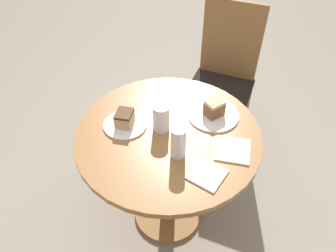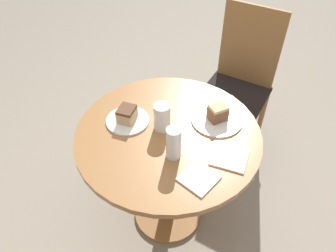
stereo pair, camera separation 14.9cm
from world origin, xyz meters
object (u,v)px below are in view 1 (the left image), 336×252
object	(u,v)px
plate_near	(125,124)
cake_slice_near	(125,118)
glass_lemonade	(178,144)
glass_water	(161,119)
cake_slice_far	(214,108)
plate_far	(213,115)
chair	(223,78)

from	to	relation	value
plate_near	cake_slice_near	distance (m)	0.04
glass_lemonade	glass_water	size ratio (longest dim) A/B	1.16
glass_lemonade	cake_slice_far	bearing A→B (deg)	76.61
cake_slice_near	glass_water	size ratio (longest dim) A/B	0.72
glass_water	cake_slice_far	bearing A→B (deg)	41.30
plate_near	glass_water	world-z (taller)	glass_water
cake_slice_near	plate_far	bearing A→B (deg)	30.82
glass_water	plate_far	bearing A→B (deg)	41.30
cake_slice_near	glass_lemonade	distance (m)	0.31
cake_slice_near	cake_slice_far	size ratio (longest dim) A/B	0.90
plate_far	glass_lemonade	xyz separation A→B (m)	(-0.07, -0.30, 0.06)
plate_near	cake_slice_far	distance (m)	0.43
glass_lemonade	glass_water	distance (m)	0.18
plate_near	cake_slice_far	xyz separation A→B (m)	(0.37, 0.22, 0.04)
glass_water	chair	bearing A→B (deg)	81.95
chair	cake_slice_far	size ratio (longest dim) A/B	9.01
cake_slice_far	glass_lemonade	bearing A→B (deg)	-103.39
cake_slice_far	glass_water	size ratio (longest dim) A/B	0.80
chair	cake_slice_near	bearing A→B (deg)	-108.33
plate_far	cake_slice_far	distance (m)	0.04
plate_near	cake_slice_near	world-z (taller)	cake_slice_near
chair	plate_far	size ratio (longest dim) A/B	3.93
chair	cake_slice_near	size ratio (longest dim) A/B	9.97
plate_near	glass_water	size ratio (longest dim) A/B	1.52
glass_lemonade	glass_water	bearing A→B (deg)	135.99
glass_water	plate_near	bearing A→B (deg)	-165.59
glass_water	glass_lemonade	bearing A→B (deg)	-44.01
chair	glass_lemonade	distance (m)	0.95
plate_far	cake_slice_far	xyz separation A→B (m)	(0.00, 0.00, 0.04)
chair	glass_water	bearing A→B (deg)	-97.83
plate_near	glass_water	bearing A→B (deg)	14.41
plate_far	cake_slice_near	xyz separation A→B (m)	(-0.37, -0.22, 0.04)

